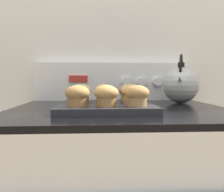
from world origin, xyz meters
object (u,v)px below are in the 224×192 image
Objects in this scene: muffin_r0_c0 at (77,95)px; muffin_r1_c2 at (132,94)px; muffin_r0_c1 at (106,95)px; tea_kettle at (181,84)px; muffin_r0_c2 at (137,95)px; muffin_r2_c0 at (81,92)px; muffin_r1_c1 at (106,94)px; muffin_r1_c0 at (79,94)px; muffin_pan at (106,107)px; muffin_r2_c2 at (129,92)px; muffin_r2_c1 at (105,92)px.

muffin_r1_c2 is (0.17, 0.09, 0.00)m from muffin_r0_c0.
tea_kettle is at bearing 42.18° from muffin_r0_c1.
muffin_r0_c2 is 1.00× the size of muffin_r2_c0.
muffin_r0_c0 and muffin_r1_c1 have the same top height.
muffin_r1_c0 is at bearing 179.80° from muffin_r1_c1.
muffin_r2_c0 is 0.35× the size of tea_kettle.
muffin_pan is 0.10m from muffin_r1_c2.
tea_kettle is (0.33, 0.30, 0.03)m from muffin_r0_c1.
muffin_r1_c2 is at bearing -27.31° from muffin_r2_c0.
muffin_r0_c0 is 0.35× the size of tea_kettle.
muffin_r2_c2 is at bearing 44.80° from muffin_r0_c0.
tea_kettle is (0.24, 0.12, 0.03)m from muffin_r2_c2.
muffin_r0_c2 is (0.18, -0.00, 0.00)m from muffin_r0_c0.
muffin_r1_c0 is at bearing 178.71° from muffin_r1_c2.
muffin_r1_c2 is at bearing -138.89° from tea_kettle.
tea_kettle is at bearing 16.17° from muffin_r2_c0.
muffin_r0_c0 and muffin_r2_c0 have the same top height.
muffin_r1_c0 is 1.00× the size of muffin_r2_c1.
muffin_r1_c2 is (0.09, -0.00, 0.00)m from muffin_r1_c1.
muffin_r1_c1 and muffin_r2_c1 have the same top height.
muffin_r0_c0 is 1.00× the size of muffin_r1_c0.
muffin_pan is 4.22× the size of muffin_r0_c1.
muffin_r1_c2 is at bearing 44.94° from muffin_r0_c1.
tea_kettle is at bearing 26.45° from muffin_r1_c0.
muffin_r0_c2 is at bearing -0.53° from muffin_r0_c0.
muffin_r0_c0 is at bearing -134.70° from muffin_pan.
muffin_r0_c0 is at bearing 178.40° from muffin_r0_c1.
muffin_r2_c0 is 0.44m from tea_kettle.
muffin_r2_c0 and muffin_r2_c2 have the same top height.
tea_kettle reaches higher than muffin_r0_c1.
muffin_pan is 4.22× the size of muffin_r0_c2.
muffin_r1_c1 and muffin_r1_c2 have the same top height.
muffin_r2_c2 is (0.09, 0.08, 0.00)m from muffin_r1_c1.
muffin_r1_c2 is (0.09, -0.00, 0.04)m from muffin_pan.
muffin_r2_c1 is at bearing 91.05° from muffin_r1_c1.
muffin_pan is at bearing 178.88° from muffin_r1_c2.
muffin_r0_c1 is at bearing -179.55° from muffin_r0_c2.
muffin_r0_c1 is at bearing -90.80° from muffin_pan.
muffin_r0_c1 is 1.00× the size of muffin_r2_c0.
muffin_r0_c1 is at bearing -91.16° from muffin_r1_c1.
muffin_r0_c0 reaches higher than muffin_pan.
muffin_r1_c0 is 0.19m from muffin_r2_c2.
muffin_r0_c0 is 1.00× the size of muffin_r2_c0.
muffin_r1_c2 is at bearing -1.12° from muffin_pan.
muffin_r0_c1 is 0.18m from muffin_r2_c1.
muffin_pan is at bearing -1.46° from muffin_r1_c0.
muffin_r0_c0 is 0.19m from muffin_r1_c2.
muffin_r1_c0 and muffin_r1_c1 have the same top height.
muffin_r1_c2 is 0.13m from muffin_r2_c1.
tea_kettle is (0.33, 0.12, 0.03)m from muffin_r2_c1.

